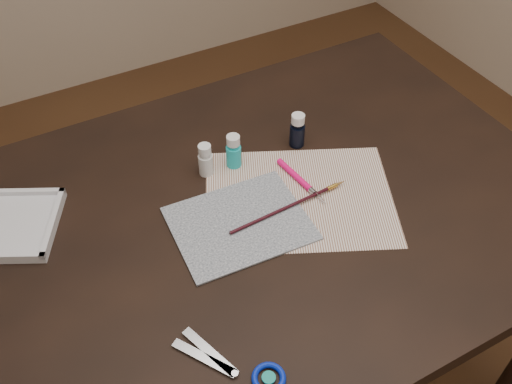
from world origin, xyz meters
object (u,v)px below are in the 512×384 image
paint_bottle_navy (297,130)px  paper (299,197)px  palette_tray (10,224)px  paint_bottle_white (205,160)px  paint_bottle_cyan (234,151)px  scissors (222,371)px  canvas (240,223)px

paint_bottle_navy → paper: bearing=-119.4°
paper → palette_tray: (-0.55, 0.20, 0.01)m
paint_bottle_white → paint_bottle_cyan: size_ratio=0.95×
scissors → palette_tray: size_ratio=1.19×
paper → scissors: bearing=-138.5°
canvas → palette_tray: 0.45m
palette_tray → paper: bearing=-20.1°
canvas → paint_bottle_cyan: (0.07, 0.16, 0.04)m
canvas → palette_tray: palette_tray is taller
canvas → paint_bottle_navy: size_ratio=3.16×
paint_bottle_cyan → paint_bottle_navy: size_ratio=0.97×
canvas → paint_bottle_cyan: 0.18m
paint_bottle_navy → scissors: paint_bottle_navy is taller
paint_bottle_cyan → palette_tray: (-0.47, 0.04, -0.03)m
paint_bottle_white → paint_bottle_navy: bearing=-2.9°
paper → palette_tray: palette_tray is taller
paint_bottle_cyan → palette_tray: bearing=174.6°
canvas → paint_bottle_white: 0.17m
paint_bottle_white → scissors: size_ratio=0.36×
paint_bottle_white → palette_tray: bearing=174.6°
paint_bottle_cyan → scissors: size_ratio=0.38×
paper → canvas: size_ratio=1.48×
paint_bottle_cyan → palette_tray: paint_bottle_cyan is taller
paint_bottle_navy → canvas: bearing=-145.4°
palette_tray → paint_bottle_cyan: bearing=-5.4°
paper → paint_bottle_white: (-0.14, 0.16, 0.04)m
paper → paint_bottle_navy: (0.08, 0.15, 0.04)m
paper → scissors: 0.42m
paper → paint_bottle_cyan: (-0.07, 0.15, 0.04)m
paint_bottle_white → scissors: 0.47m
paint_bottle_cyan → paint_bottle_navy: 0.16m
palette_tray → scissors: bearing=-63.9°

